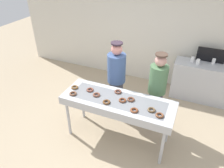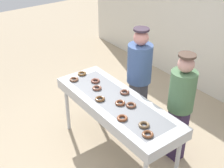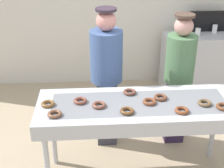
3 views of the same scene
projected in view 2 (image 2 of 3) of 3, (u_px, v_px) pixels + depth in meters
name	position (u px, v px, depth m)	size (l,w,h in m)	color
ground_plane	(116.00, 152.00, 4.52)	(16.00, 16.00, 0.00)	tan
fryer_conveyor	(116.00, 106.00, 4.09)	(2.04, 0.72, 0.94)	#B7BABF
chocolate_donut_0	(131.00, 105.00, 3.92)	(0.13, 0.13, 0.03)	brown
chocolate_donut_1	(125.00, 92.00, 4.20)	(0.13, 0.13, 0.03)	brown
chocolate_donut_2	(148.00, 134.00, 3.42)	(0.13, 0.13, 0.03)	brown
chocolate_donut_3	(122.00, 118.00, 3.68)	(0.13, 0.13, 0.03)	brown
chocolate_donut_4	(120.00, 103.00, 3.97)	(0.13, 0.13, 0.03)	brown
chocolate_donut_5	(97.00, 88.00, 4.29)	(0.13, 0.13, 0.03)	brown
chocolate_donut_6	(100.00, 99.00, 4.05)	(0.13, 0.13, 0.03)	brown
chocolate_donut_7	(144.00, 125.00, 3.56)	(0.13, 0.13, 0.03)	brown
chocolate_donut_8	(82.00, 74.00, 4.67)	(0.13, 0.13, 0.03)	brown
chocolate_donut_9	(74.00, 79.00, 4.51)	(0.13, 0.13, 0.03)	brown
chocolate_donut_10	(95.00, 81.00, 4.47)	(0.13, 0.13, 0.03)	brown
worker_baker	(181.00, 103.00, 3.99)	(0.34, 0.34, 1.66)	#2E1F3F
worker_assistant	(139.00, 74.00, 4.56)	(0.37, 0.37, 1.73)	#333541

